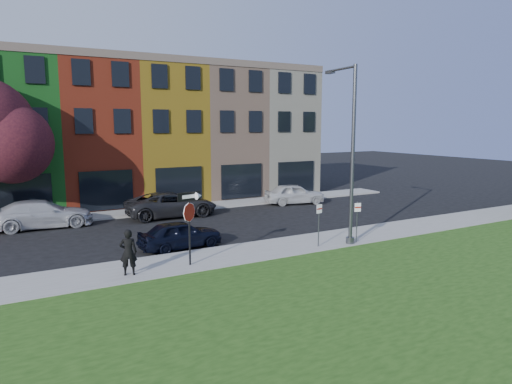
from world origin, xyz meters
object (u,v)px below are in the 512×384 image
stop_sign (189,213)px  sedan_near (180,234)px  man (128,252)px  street_lamp (350,155)px

stop_sign → sedan_near: 3.46m
man → sedan_near: size_ratio=0.44×
man → street_lamp: 11.00m
sedan_near → street_lamp: 8.85m
man → sedan_near: bearing=-118.5°
stop_sign → man: bearing=169.0°
stop_sign → street_lamp: street_lamp is taller
man → sedan_near: man is taller
stop_sign → sedan_near: stop_sign is taller
sedan_near → stop_sign: bearing=162.4°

